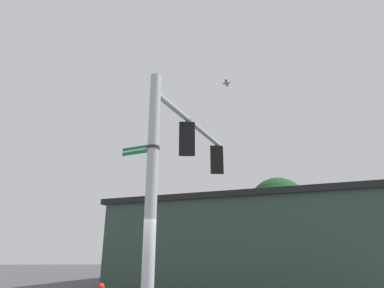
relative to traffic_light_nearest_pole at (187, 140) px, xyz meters
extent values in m
cylinder|color=#ADB2B7|center=(-1.01, -1.89, -1.99)|extent=(0.32, 0.32, 6.69)
cylinder|color=#ADB2B7|center=(0.35, 0.62, 0.79)|extent=(2.87, 5.12, 0.18)
cylinder|color=black|center=(0.00, -0.02, 0.61)|extent=(0.08, 0.08, 0.18)
cube|color=#194723|center=(0.00, -0.02, -0.01)|extent=(0.36, 0.30, 1.05)
sphere|color=red|center=(0.00, 0.17, 0.34)|extent=(0.22, 0.22, 0.22)
cube|color=#194723|center=(0.00, 0.19, 0.44)|extent=(0.24, 0.20, 0.03)
sphere|color=brown|center=(0.00, 0.17, -0.01)|extent=(0.22, 0.22, 0.22)
cube|color=#194723|center=(0.00, 0.19, 0.09)|extent=(0.24, 0.20, 0.03)
sphere|color=#0F4C19|center=(0.00, 0.17, -0.36)|extent=(0.22, 0.22, 0.22)
cube|color=#194723|center=(0.00, 0.19, -0.26)|extent=(0.24, 0.20, 0.03)
cube|color=black|center=(0.00, -0.19, -0.01)|extent=(0.54, 0.03, 1.22)
cylinder|color=black|center=(1.35, 2.49, 0.61)|extent=(0.08, 0.08, 0.18)
cube|color=#194723|center=(1.35, 2.49, -0.01)|extent=(0.36, 0.30, 1.05)
sphere|color=red|center=(1.35, 2.68, 0.34)|extent=(0.22, 0.22, 0.22)
cube|color=#194723|center=(1.35, 2.70, 0.44)|extent=(0.24, 0.20, 0.03)
sphere|color=brown|center=(1.35, 2.68, -0.01)|extent=(0.22, 0.22, 0.22)
cube|color=#194723|center=(1.35, 2.70, 0.09)|extent=(0.24, 0.20, 0.03)
sphere|color=#0F4C19|center=(1.35, 2.68, -0.36)|extent=(0.22, 0.22, 0.22)
cube|color=#194723|center=(1.35, 2.70, -0.26)|extent=(0.24, 0.20, 0.03)
cube|color=black|center=(1.35, 2.32, -0.01)|extent=(0.54, 0.03, 1.22)
cube|color=#147238|center=(-1.54, -1.61, -0.90)|extent=(0.76, 0.43, 0.22)
cube|color=white|center=(-1.54, -1.62, -0.90)|extent=(0.74, 0.41, 0.04)
cylinder|color=#262626|center=(-1.01, -1.89, -0.90)|extent=(0.36, 0.36, 0.08)
ellipsoid|color=gray|center=(1.48, 0.13, 2.34)|extent=(0.32, 0.20, 0.10)
cube|color=gray|center=(1.48, 0.15, 2.35)|extent=(0.19, 0.34, 0.10)
cube|color=gray|center=(1.47, 0.11, 2.35)|extent=(0.19, 0.34, 0.10)
cube|color=#33473D|center=(3.83, 8.42, -3.24)|extent=(15.90, 13.01, 4.19)
cube|color=#193F1E|center=(5.62, 12.26, -3.03)|extent=(11.73, 6.20, 0.30)
cube|color=black|center=(3.83, 8.42, -0.99)|extent=(16.53, 13.53, 0.30)
cylinder|color=#4C3823|center=(5.22, 6.61, -3.91)|extent=(0.42, 0.42, 2.84)
sphere|color=#1E4C23|center=(5.22, 6.61, -1.38)|extent=(3.19, 3.19, 3.19)
sphere|color=red|center=(-2.55, 0.31, -4.62)|extent=(0.23, 0.23, 0.23)
camera|label=1|loc=(-0.44, -10.28, -3.61)|focal=29.79mm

